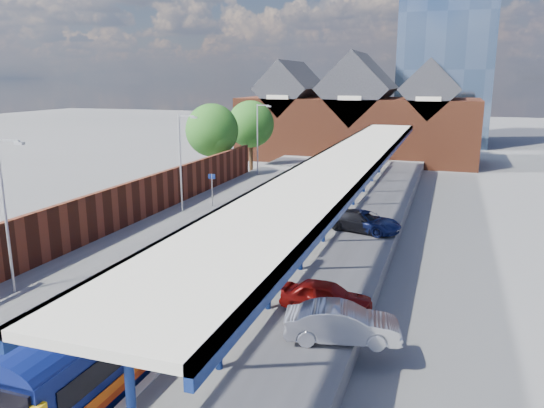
{
  "coord_description": "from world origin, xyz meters",
  "views": [
    {
      "loc": [
        11.78,
        -11.55,
        10.43
      ],
      "look_at": [
        1.2,
        19.75,
        2.6
      ],
      "focal_mm": 35.0,
      "sensor_mm": 36.0,
      "label": 1
    }
  ],
  "objects": [
    {
      "name": "station_building",
      "position": [
        0.0,
        58.0,
        5.45
      ],
      "size": [
        30.0,
        12.12,
        13.78
      ],
      "color": "#5B2918",
      "rests_on": "ground"
    },
    {
      "name": "parked_car_silver",
      "position": [
        8.5,
        6.21,
        1.7
      ],
      "size": [
        4.45,
        2.34,
        1.4
      ],
      "primitive_type": "imported",
      "rotation": [
        0.0,
        0.0,
        1.78
      ],
      "color": "silver",
      "rests_on": "right_platform"
    },
    {
      "name": "coping_left",
      "position": [
        -3.15,
        20.0,
        1.02
      ],
      "size": [
        0.3,
        76.0,
        0.05
      ],
      "primitive_type": "cube",
      "color": "silver",
      "rests_on": "left_platform"
    },
    {
      "name": "parked_car_dark",
      "position": [
        6.68,
        20.89,
        1.64
      ],
      "size": [
        4.7,
        2.8,
        1.28
      ],
      "primitive_type": "imported",
      "rotation": [
        0.0,
        0.0,
        1.32
      ],
      "color": "black",
      "rests_on": "right_platform"
    },
    {
      "name": "lamp_post_c",
      "position": [
        -6.36,
        22.0,
        4.99
      ],
      "size": [
        1.48,
        0.18,
        7.0
      ],
      "color": "#A5A8AA",
      "rests_on": "left_platform"
    },
    {
      "name": "ballast_bed",
      "position": [
        0.0,
        20.0,
        0.03
      ],
      "size": [
        6.0,
        76.0,
        0.06
      ],
      "primitive_type": "cube",
      "color": "#473D33",
      "rests_on": "ground"
    },
    {
      "name": "train",
      "position": [
        1.49,
        30.11,
        2.12
      ],
      "size": [
        3.04,
        65.94,
        3.45
      ],
      "color": "#0C1654",
      "rests_on": "ground"
    },
    {
      "name": "rails",
      "position": [
        0.0,
        20.0,
        0.12
      ],
      "size": [
        4.51,
        76.0,
        0.14
      ],
      "color": "slate",
      "rests_on": "ground"
    },
    {
      "name": "coping_right",
      "position": [
        3.15,
        20.0,
        1.02
      ],
      "size": [
        0.3,
        76.0,
        0.05
      ],
      "primitive_type": "cube",
      "color": "silver",
      "rests_on": "right_platform"
    },
    {
      "name": "platform_sign",
      "position": [
        -5.0,
        24.0,
        2.69
      ],
      "size": [
        0.55,
        0.08,
        2.5
      ],
      "color": "#A5A8AA",
      "rests_on": "left_platform"
    },
    {
      "name": "canopy",
      "position": [
        5.48,
        21.95,
        5.25
      ],
      "size": [
        4.5,
        52.0,
        4.48
      ],
      "color": "navy",
      "rests_on": "right_platform"
    },
    {
      "name": "right_platform",
      "position": [
        6.0,
        20.0,
        0.5
      ],
      "size": [
        6.0,
        76.0,
        1.0
      ],
      "primitive_type": "cube",
      "color": "#565659",
      "rests_on": "ground"
    },
    {
      "name": "glass_tower",
      "position": [
        10.0,
        80.0,
        20.2
      ],
      "size": [
        14.2,
        14.2,
        40.3
      ],
      "color": "#4A6180",
      "rests_on": "ground"
    },
    {
      "name": "parked_car_blue",
      "position": [
        7.02,
        21.01,
        1.63
      ],
      "size": [
        4.97,
        3.43,
        1.26
      ],
      "primitive_type": "imported",
      "rotation": [
        0.0,
        0.0,
        1.25
      ],
      "color": "navy",
      "rests_on": "right_platform"
    },
    {
      "name": "yellow_line",
      "position": [
        -3.75,
        20.0,
        1.01
      ],
      "size": [
        0.14,
        76.0,
        0.01
      ],
      "primitive_type": "cube",
      "color": "yellow",
      "rests_on": "left_platform"
    },
    {
      "name": "tree_near",
      "position": [
        -10.35,
        35.91,
        5.35
      ],
      "size": [
        5.2,
        5.2,
        8.1
      ],
      "color": "#382314",
      "rests_on": "ground"
    },
    {
      "name": "tree_far",
      "position": [
        -9.35,
        43.91,
        5.35
      ],
      "size": [
        5.2,
        5.2,
        8.1
      ],
      "color": "#382314",
      "rests_on": "ground"
    },
    {
      "name": "brick_wall",
      "position": [
        -8.1,
        13.54,
        2.45
      ],
      "size": [
        0.35,
        50.0,
        3.86
      ],
      "color": "#5B2918",
      "rests_on": "left_platform"
    },
    {
      "name": "parked_car_red",
      "position": [
        7.37,
        8.54,
        1.65
      ],
      "size": [
        3.84,
        1.63,
        1.29
      ],
      "primitive_type": "imported",
      "rotation": [
        0.0,
        0.0,
        1.54
      ],
      "color": "maroon",
      "rests_on": "right_platform"
    },
    {
      "name": "ground",
      "position": [
        0.0,
        30.0,
        0.0
      ],
      "size": [
        240.0,
        240.0,
        0.0
      ],
      "primitive_type": "plane",
      "color": "#5B5B5E",
      "rests_on": "ground"
    },
    {
      "name": "lamp_post_b",
      "position": [
        -6.36,
        6.0,
        4.99
      ],
      "size": [
        1.48,
        0.18,
        7.0
      ],
      "color": "#A5A8AA",
      "rests_on": "left_platform"
    },
    {
      "name": "left_platform",
      "position": [
        -5.5,
        20.0,
        0.5
      ],
      "size": [
        5.0,
        76.0,
        1.0
      ],
      "primitive_type": "cube",
      "color": "#565659",
      "rests_on": "ground"
    },
    {
      "name": "lamp_post_d",
      "position": [
        -6.36,
        38.0,
        4.99
      ],
      "size": [
        1.48,
        0.18,
        7.0
      ],
      "color": "#A5A8AA",
      "rests_on": "left_platform"
    }
  ]
}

